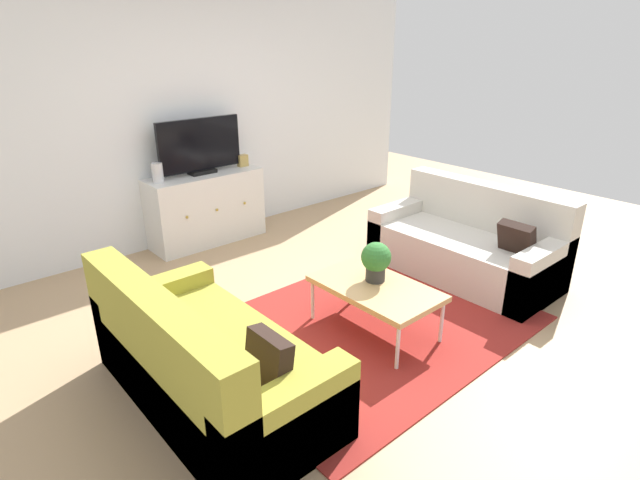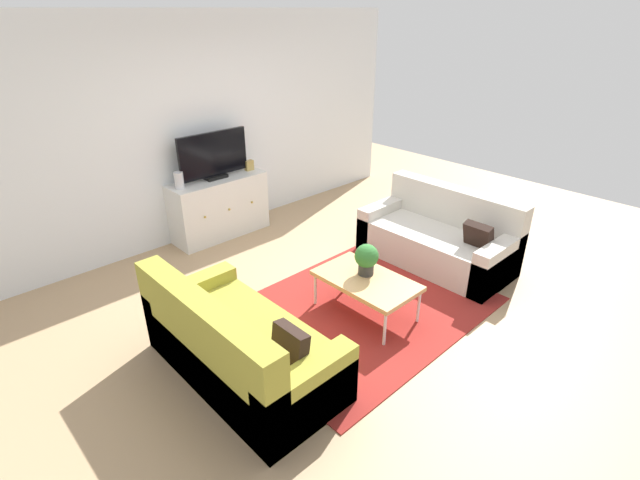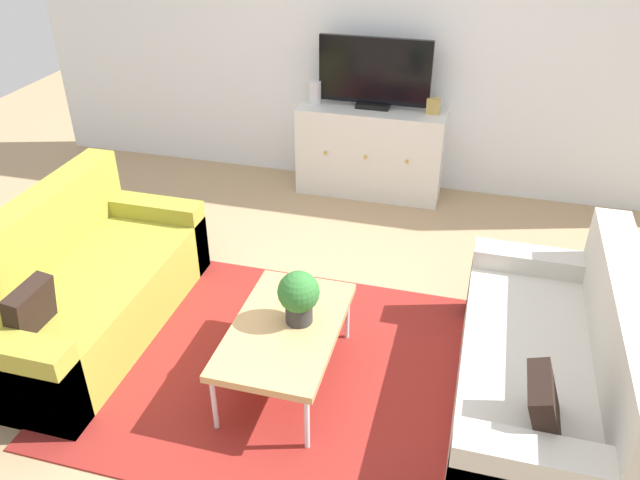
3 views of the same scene
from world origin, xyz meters
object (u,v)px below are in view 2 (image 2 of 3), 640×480
object	(u,v)px
couch_left_side	(235,349)
mantel_clock	(249,165)
coffee_table	(366,281)
flat_screen_tv	(213,156)
potted_plant	(366,258)
couch_right_side	(440,239)
tv_console	(220,207)
glass_vase	(179,180)

from	to	relation	value
couch_left_side	mantel_clock	world-z (taller)	mantel_clock
coffee_table	flat_screen_tv	world-z (taller)	flat_screen_tv
coffee_table	potted_plant	size ratio (longest dim) A/B	3.12
potted_plant	couch_right_side	bearing A→B (deg)	2.61
potted_plant	flat_screen_tv	xyz separation A→B (m)	(-0.08, 2.46, 0.49)
couch_left_side	tv_console	size ratio (longest dim) A/B	1.38
couch_right_side	flat_screen_tv	xyz separation A→B (m)	(-1.48, 2.39, 0.78)
tv_console	coffee_table	bearing A→B (deg)	-89.49
tv_console	mantel_clock	bearing A→B (deg)	0.01
couch_left_side	mantel_clock	bearing A→B (deg)	51.32
couch_left_side	couch_right_side	bearing A→B (deg)	0.00
couch_left_side	tv_console	world-z (taller)	couch_left_side
couch_left_side	glass_vase	size ratio (longest dim) A/B	8.75
mantel_clock	tv_console	bearing A→B (deg)	-179.99
tv_console	couch_right_side	bearing A→B (deg)	-58.13
couch_right_side	potted_plant	distance (m)	1.43
potted_plant	tv_console	distance (m)	2.45
couch_right_side	potted_plant	world-z (taller)	couch_right_side
couch_right_side	glass_vase	size ratio (longest dim) A/B	8.75
couch_left_side	couch_right_side	distance (m)	2.87
couch_left_side	couch_right_side	size ratio (longest dim) A/B	1.00
flat_screen_tv	mantel_clock	size ratio (longest dim) A/B	7.18
couch_right_side	flat_screen_tv	world-z (taller)	flat_screen_tv
potted_plant	couch_left_side	bearing A→B (deg)	177.54
coffee_table	tv_console	xyz separation A→B (m)	(-0.02, 2.50, 0.02)
couch_right_side	potted_plant	xyz separation A→B (m)	(-1.39, -0.06, 0.29)
potted_plant	mantel_clock	distance (m)	2.49
couch_right_side	tv_console	distance (m)	2.80
couch_left_side	mantel_clock	size ratio (longest dim) A/B	13.21
potted_plant	mantel_clock	size ratio (longest dim) A/B	2.39
tv_console	flat_screen_tv	size ratio (longest dim) A/B	1.34
tv_console	mantel_clock	xyz separation A→B (m)	(0.50, 0.00, 0.45)
glass_vase	mantel_clock	world-z (taller)	glass_vase
tv_console	mantel_clock	size ratio (longest dim) A/B	9.60
couch_right_side	couch_left_side	bearing A→B (deg)	180.00
tv_console	mantel_clock	world-z (taller)	mantel_clock
couch_left_side	potted_plant	distance (m)	1.51
potted_plant	glass_vase	bearing A→B (deg)	103.51
couch_left_side	glass_vase	bearing A→B (deg)	69.39
coffee_table	potted_plant	bearing A→B (deg)	46.14
couch_right_side	potted_plant	bearing A→B (deg)	-177.39
couch_left_side	glass_vase	xyz separation A→B (m)	(0.89, 2.37, 0.59)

